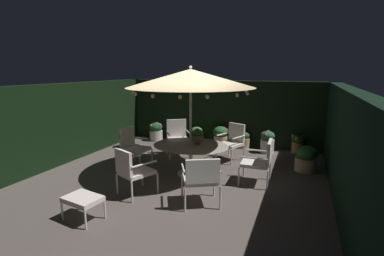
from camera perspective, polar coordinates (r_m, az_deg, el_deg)
ground_plane at (r=6.53m, az=-2.80°, el=-10.18°), size 6.95×7.21×0.02m
hedge_backdrop_rear at (r=9.41m, az=5.91°, el=3.22°), size 6.95×0.30×2.08m
hedge_backdrop_left at (r=8.15m, az=-24.65°, el=0.89°), size 0.30×7.21×2.08m
hedge_backdrop_right at (r=5.73m, az=29.03°, el=-3.76°), size 0.30×7.21×2.08m
patio_dining_table at (r=6.55m, az=-0.28°, el=-4.41°), size 1.77×1.48×0.72m
patio_umbrella at (r=6.29m, az=-0.29°, el=10.05°), size 2.87×2.87×2.52m
centerpiece_planter at (r=6.49m, az=1.11°, el=-1.48°), size 0.29×0.29×0.38m
patio_chair_north at (r=7.72m, az=8.29°, el=-2.37°), size 0.74×0.76×0.99m
patio_chair_northeast at (r=8.07m, az=-2.94°, el=-1.51°), size 0.84×0.84×1.02m
patio_chair_east at (r=7.32m, az=-11.87°, el=-3.34°), size 0.59×0.61×0.98m
patio_chair_southeast at (r=5.62m, az=-12.04°, el=-8.14°), size 0.76×0.80×0.95m
patio_chair_south at (r=5.08m, az=1.88°, el=-9.84°), size 0.85×0.83×0.94m
patio_chair_southwest at (r=6.22m, az=13.74°, el=-6.16°), size 0.64×0.65×0.96m
ottoman_footrest at (r=5.05m, az=-21.29°, el=-13.39°), size 0.65×0.51×0.40m
potted_plant_right_far at (r=8.90m, az=20.65°, el=-2.85°), size 0.38×0.39×0.56m
potted_plant_left_far at (r=9.30m, az=0.95°, el=-1.53°), size 0.42×0.42×0.58m
potted_plant_back_center at (r=9.03m, az=10.57°, el=-2.38°), size 0.35×0.35×0.52m
potted_plant_front_corner at (r=9.86m, az=-7.30°, el=-0.67°), size 0.45×0.45×0.63m
potted_plant_right_near at (r=8.62m, az=15.04°, el=-2.64°), size 0.41×0.41×0.66m
potted_plant_back_right at (r=9.20m, az=-13.48°, el=-2.24°), size 0.36×0.36×0.50m
potted_plant_back_left at (r=9.18m, az=5.87°, el=-1.50°), size 0.50×0.50×0.63m
potted_plant_left_near at (r=7.38m, az=22.15°, el=-5.79°), size 0.51×0.51×0.63m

